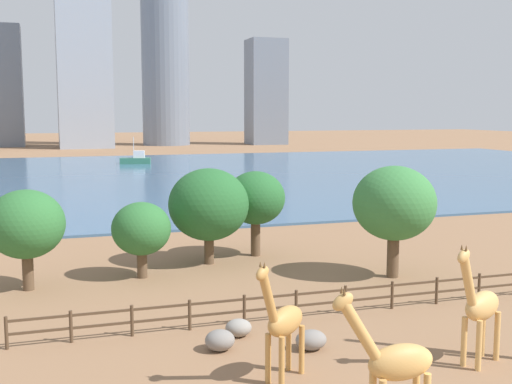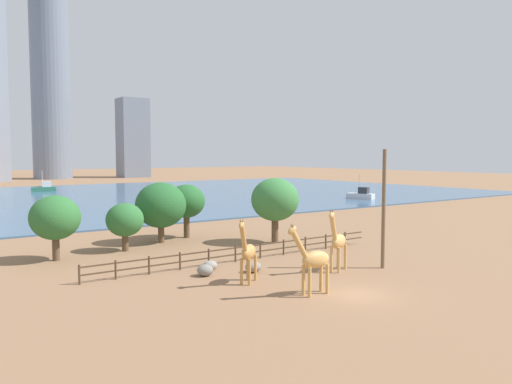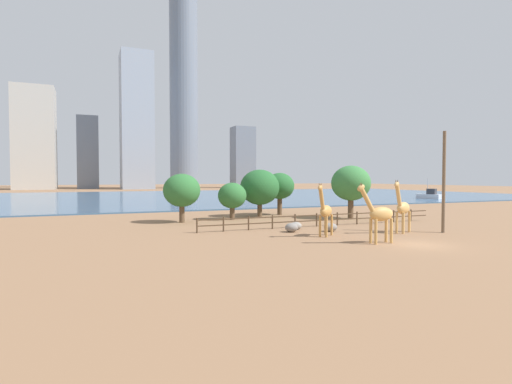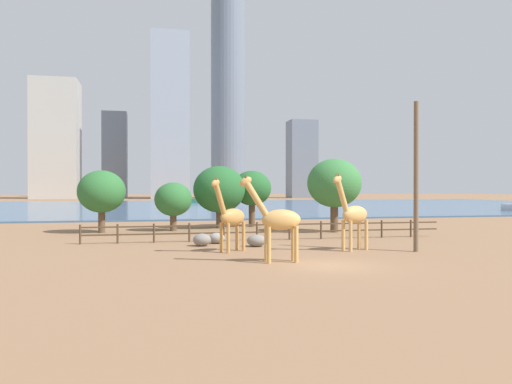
{
  "view_description": "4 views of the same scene",
  "coord_description": "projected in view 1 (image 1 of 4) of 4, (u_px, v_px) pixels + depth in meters",
  "views": [
    {
      "loc": [
        -11.18,
        -13.55,
        9.08
      ],
      "look_at": [
        1.89,
        26.81,
        3.78
      ],
      "focal_mm": 45.0,
      "sensor_mm": 36.0,
      "label": 1
    },
    {
      "loc": [
        -21.79,
        -20.48,
        8.35
      ],
      "look_at": [
        3.82,
        16.15,
        5.03
      ],
      "focal_mm": 35.0,
      "sensor_mm": 36.0,
      "label": 2
    },
    {
      "loc": [
        -21.6,
        -21.45,
        4.74
      ],
      "look_at": [
        -1.1,
        27.13,
        2.88
      ],
      "focal_mm": 28.0,
      "sensor_mm": 36.0,
      "label": 3
    },
    {
      "loc": [
        -8.41,
        -22.57,
        3.72
      ],
      "look_at": [
        1.5,
        24.42,
        3.34
      ],
      "focal_mm": 35.0,
      "sensor_mm": 36.0,
      "label": 4
    }
  ],
  "objects": [
    {
      "name": "ground_plane",
      "position": [
        131.0,
        175.0,
        92.86
      ],
      "size": [
        400.0,
        400.0,
        0.0
      ],
      "primitive_type": "plane",
      "color": "#8C6647"
    },
    {
      "name": "harbor_water",
      "position": [
        133.0,
        176.0,
        90.01
      ],
      "size": [
        180.0,
        86.0,
        0.2
      ],
      "primitive_type": "cube",
      "color": "#3D6084",
      "rests_on": "ground"
    },
    {
      "name": "giraffe_tall",
      "position": [
        480.0,
        306.0,
        22.98
      ],
      "size": [
        2.87,
        1.8,
        4.62
      ],
      "rotation": [
        0.0,
        0.0,
        3.6
      ],
      "color": "tan",
      "rests_on": "ground"
    },
    {
      "name": "giraffe_companion",
      "position": [
        283.0,
        322.0,
        21.64
      ],
      "size": [
        2.49,
        2.12,
        4.38
      ],
      "rotation": [
        0.0,
        0.0,
        3.81
      ],
      "color": "#C18C47",
      "rests_on": "ground"
    },
    {
      "name": "giraffe_young",
      "position": [
        395.0,
        363.0,
        17.87
      ],
      "size": [
        3.2,
        0.81,
        4.44
      ],
      "rotation": [
        0.0,
        0.0,
        3.14
      ],
      "color": "tan",
      "rests_on": "ground"
    },
    {
      "name": "boulder_near_fence",
      "position": [
        220.0,
        340.0,
        24.53
      ],
      "size": [
        1.15,
        1.07,
        0.8
      ],
      "primitive_type": "ellipsoid",
      "color": "gray",
      "rests_on": "ground"
    },
    {
      "name": "boulder_by_pole",
      "position": [
        311.0,
        340.0,
        24.62
      ],
      "size": [
        1.22,
        1.02,
        0.77
      ],
      "primitive_type": "ellipsoid",
      "color": "gray",
      "rests_on": "ground"
    },
    {
      "name": "boulder_small",
      "position": [
        238.0,
        328.0,
        26.08
      ],
      "size": [
        1.08,
        0.96,
        0.72
      ],
      "primitive_type": "ellipsoid",
      "color": "gray",
      "rests_on": "ground"
    },
    {
      "name": "enclosure_fence",
      "position": [
        309.0,
        301.0,
        28.44
      ],
      "size": [
        26.12,
        0.14,
        1.3
      ],
      "color": "#4C3826",
      "rests_on": "ground"
    },
    {
      "name": "tree_left_large",
      "position": [
        209.0,
        205.0,
        38.23
      ],
      "size": [
        4.81,
        4.81,
        5.77
      ],
      "color": "brown",
      "rests_on": "ground"
    },
    {
      "name": "tree_center_broad",
      "position": [
        394.0,
        204.0,
        35.02
      ],
      "size": [
        4.55,
        4.55,
        6.19
      ],
      "color": "brown",
      "rests_on": "ground"
    },
    {
      "name": "tree_right_tall",
      "position": [
        256.0,
        199.0,
        40.39
      ],
      "size": [
        3.74,
        3.74,
        5.4
      ],
      "color": "brown",
      "rests_on": "ground"
    },
    {
      "name": "tree_left_small",
      "position": [
        141.0,
        229.0,
        35.06
      ],
      "size": [
        3.25,
        3.25,
        4.21
      ],
      "color": "brown",
      "rests_on": "ground"
    },
    {
      "name": "tree_right_small",
      "position": [
        26.0,
        225.0,
        32.53
      ],
      "size": [
        3.92,
        3.92,
        5.19
      ],
      "color": "brown",
      "rests_on": "ground"
    },
    {
      "name": "boat_ferry",
      "position": [
        136.0,
        159.0,
        110.71
      ],
      "size": [
        5.45,
        2.97,
        4.65
      ],
      "rotation": [
        0.0,
        0.0,
        2.91
      ],
      "color": "#337259",
      "rests_on": "harbor_water"
    },
    {
      "name": "skyline_tower_needle",
      "position": [
        266.0,
        92.0,
        180.98
      ],
      "size": [
        10.28,
        8.98,
        29.35
      ],
      "primitive_type": "cube",
      "color": "slate",
      "rests_on": "ground"
    },
    {
      "name": "skyline_block_central",
      "position": [
        83.0,
        33.0,
        161.67
      ],
      "size": [
        13.24,
        14.22,
        58.06
      ],
      "primitive_type": "cube",
      "color": "#939EAD",
      "rests_on": "ground"
    },
    {
      "name": "skyline_block_right",
      "position": [
        5.0,
        86.0,
        168.05
      ],
      "size": [
        8.77,
        8.93,
        31.67
      ],
      "primitive_type": "cube",
      "color": "slate",
      "rests_on": "ground"
    }
  ]
}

